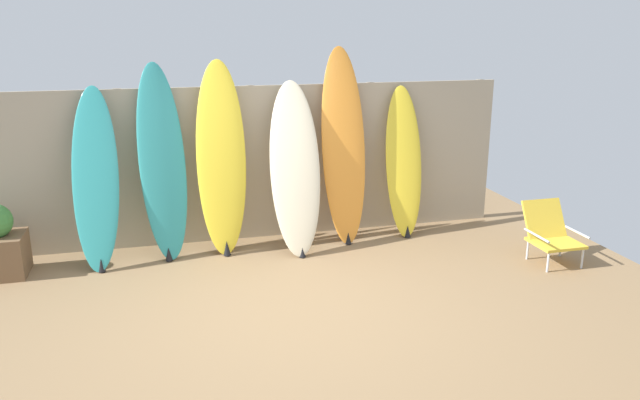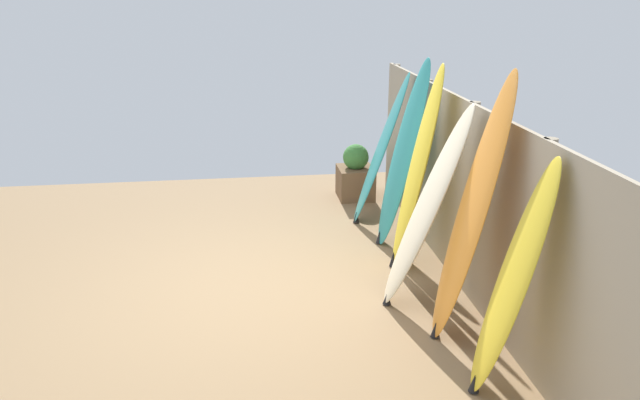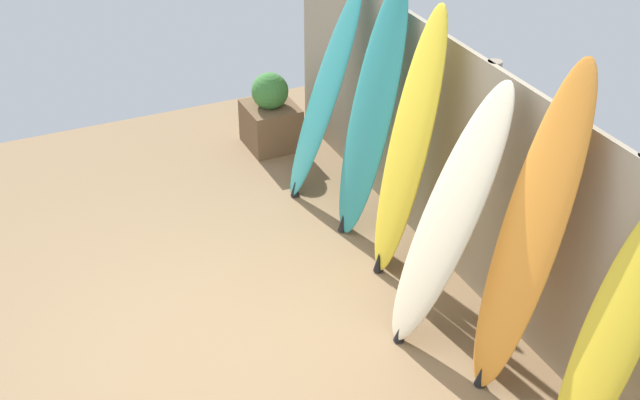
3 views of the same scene
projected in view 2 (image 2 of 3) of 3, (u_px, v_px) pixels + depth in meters
name	position (u px, v px, depth m)	size (l,w,h in m)	color
ground	(257.00, 293.00, 6.00)	(7.68, 7.68, 0.00)	#8E704C
fence_back	(464.00, 195.00, 5.96)	(6.08, 0.11, 1.80)	tan
surfboard_teal_0	(380.00, 151.00, 7.49)	(0.52, 0.70, 1.86)	teal
surfboard_teal_1	(403.00, 155.00, 6.83)	(0.56, 0.62, 2.10)	teal
surfboard_yellow_2	(417.00, 170.00, 6.24)	(0.57, 0.53, 2.12)	yellow
surfboard_cream_3	(426.00, 209.00, 5.51)	(0.62, 0.81, 1.88)	beige
surfboard_orange_4	(472.00, 213.00, 4.91)	(0.52, 0.55, 2.24)	orange
surfboard_yellow_5	(512.00, 283.00, 4.28)	(0.47, 0.52, 1.77)	yellow
planter_box	(355.00, 175.00, 8.60)	(0.52, 0.48, 0.76)	brown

